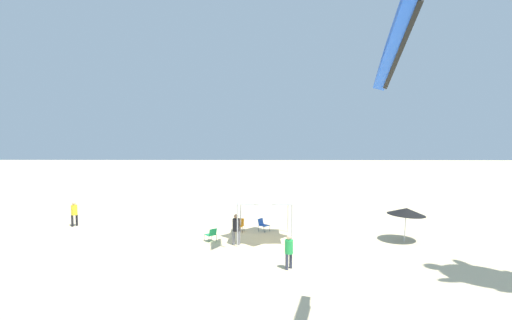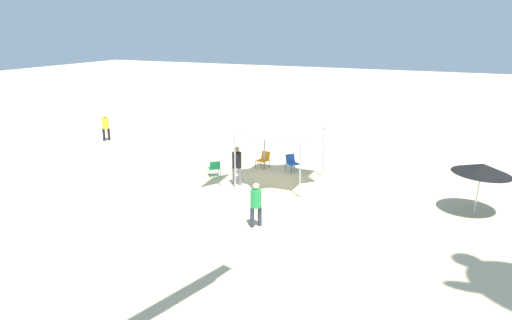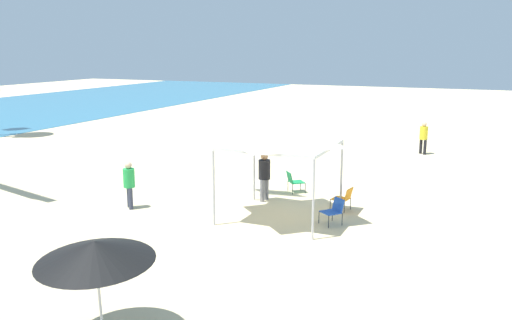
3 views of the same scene
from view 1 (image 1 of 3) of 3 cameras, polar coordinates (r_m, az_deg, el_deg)
The scene contains 10 objects.
ground at distance 24.74m, azimuth -1.55°, elevation -11.19°, with size 120.00×120.00×0.10m, color beige.
canopy_tent at distance 23.76m, azimuth 1.24°, elevation -5.12°, with size 3.15×3.33×2.98m.
beach_umbrella at distance 25.03m, azimuth 20.95°, elevation -6.96°, with size 2.23×2.21×2.06m.
folding_chair_facing_ocean at distance 25.95m, azimuth 0.98°, elevation -9.25°, with size 0.81×0.79×0.82m.
folding_chair_near_cooler at distance 23.77m, azimuth -6.48°, elevation -10.57°, with size 0.80×0.81×0.82m.
folding_chair_right_of_tent at distance 25.92m, azimuth -2.38°, elevation -9.27°, with size 0.62×0.70×0.82m.
person_near_umbrella at distance 22.92m, azimuth -2.89°, elevation -9.64°, with size 0.47×0.42×1.78m.
person_by_tent at distance 29.87m, azimuth -24.82°, elevation -6.80°, with size 0.41×0.41×1.71m.
person_far_stroller at distance 19.18m, azimuth 4.79°, elevation -12.71°, with size 0.39×0.39×1.66m.
kite_parafoil_blue at distance 11.23m, azimuth 20.34°, elevation 18.13°, with size 1.40×5.13×3.11m.
Camera 1 is at (-0.89, 23.80, 6.64)m, focal length 27.63 mm.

